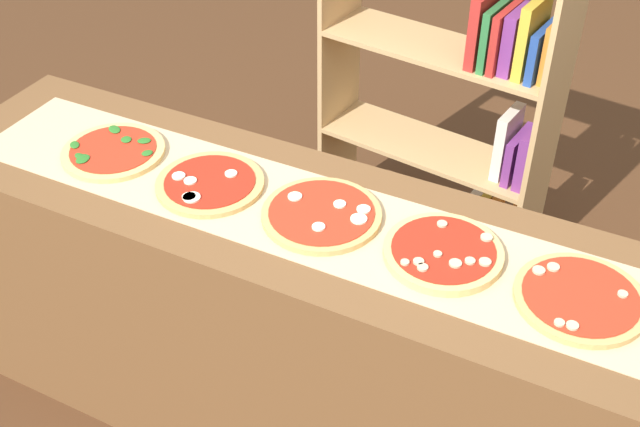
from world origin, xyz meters
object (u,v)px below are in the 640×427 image
Objects in this scene: pizza_mozzarella_2 at (322,214)px; pizza_mushroom_3 at (443,252)px; pizza_mushroom_4 at (580,298)px; pizza_spinach_0 at (112,152)px; pizza_mozzarella_1 at (210,183)px; bookshelf at (465,123)px.

pizza_mushroom_3 is at bearing -0.63° from pizza_mozzarella_2.
pizza_mozzarella_2 is 0.66m from pizza_mushroom_4.
pizza_spinach_0 is 0.33m from pizza_mozzarella_1.
pizza_spinach_0 is at bearing -123.04° from bookshelf.
pizza_mushroom_4 is (1.00, 0.01, 0.00)m from pizza_mozzarella_1.
pizza_mushroom_4 is (0.66, -0.01, -0.00)m from pizza_mozzarella_2.
pizza_spinach_0 is at bearing -179.85° from pizza_mushroom_4.
bookshelf is (0.39, 1.11, -0.31)m from pizza_mozzarella_1.
pizza_mozzarella_2 is 1.07× the size of pizza_mushroom_3.
pizza_mushroom_3 reaches higher than pizza_spinach_0.
pizza_mushroom_4 is at bearing -1.11° from pizza_mushroom_3.
pizza_mozzarella_1 is 0.98× the size of pizza_mushroom_4.
pizza_mozzarella_2 and pizza_mushroom_4 have the same top height.
pizza_mushroom_4 is (0.33, -0.01, -0.00)m from pizza_mushroom_3.
pizza_mozzarella_1 is at bearing -0.35° from pizza_spinach_0.
pizza_spinach_0 is 1.33m from pizza_mushroom_4.
pizza_mushroom_3 is 0.23× the size of bookshelf.
pizza_spinach_0 is at bearing -178.84° from pizza_mozzarella_2.
pizza_mushroom_4 is at bearing -61.05° from bookshelf.
pizza_mozzarella_2 is at bearing 179.37° from pizza_mushroom_3.
pizza_mozzarella_2 is 1.03× the size of pizza_mushroom_4.
pizza_spinach_0 is 0.23× the size of bookshelf.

